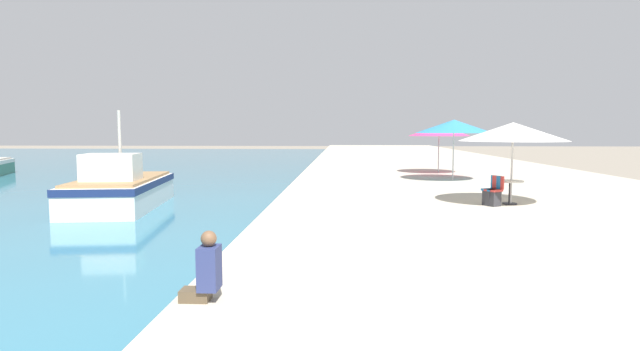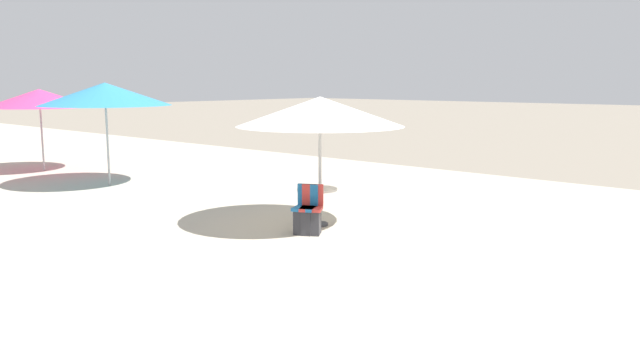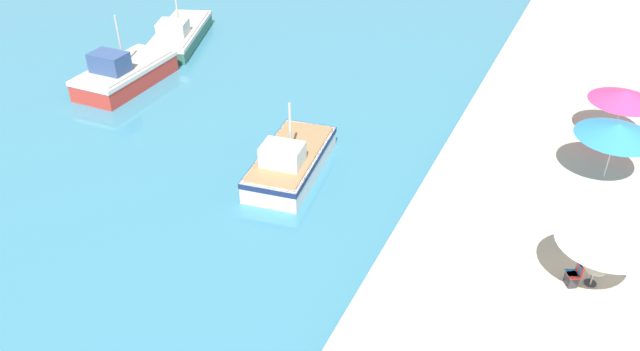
% 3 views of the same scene
% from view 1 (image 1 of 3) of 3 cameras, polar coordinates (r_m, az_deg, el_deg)
% --- Properties ---
extents(quay_promenade, '(16.00, 90.00, 0.68)m').
position_cam_1_polar(quay_promenade, '(36.60, 11.72, 0.90)').
color(quay_promenade, '#BCB29E').
rests_on(quay_promenade, ground_plane).
extents(fishing_boat_near, '(3.52, 6.53, 3.68)m').
position_cam_1_polar(fishing_boat_near, '(20.29, -21.83, -1.41)').
color(fishing_boat_near, white).
rests_on(fishing_boat_near, water_basin).
extents(cafe_umbrella_pink, '(3.25, 3.25, 2.53)m').
position_cam_1_polar(cafe_umbrella_pink, '(16.38, 21.19, 4.68)').
color(cafe_umbrella_pink, '#B7B7B7').
rests_on(cafe_umbrella_pink, quay_promenade).
extents(cafe_umbrella_white, '(3.50, 3.50, 2.79)m').
position_cam_1_polar(cafe_umbrella_white, '(23.68, 15.06, 5.44)').
color(cafe_umbrella_white, '#B7B7B7').
rests_on(cafe_umbrella_white, quay_promenade).
extents(cafe_umbrella_striped, '(3.28, 3.28, 2.59)m').
position_cam_1_polar(cafe_umbrella_striped, '(27.77, 13.45, 5.02)').
color(cafe_umbrella_striped, '#B7B7B7').
rests_on(cafe_umbrella_striped, quay_promenade).
extents(cafe_table, '(0.80, 0.80, 0.74)m').
position_cam_1_polar(cafe_table, '(16.54, 20.90, -1.25)').
color(cafe_table, '#333338').
rests_on(cafe_table, quay_promenade).
extents(cafe_chair_left, '(0.55, 0.54, 0.91)m').
position_cam_1_polar(cafe_chair_left, '(16.09, 18.96, -2.11)').
color(cafe_chair_left, '#2D2D33').
rests_on(cafe_chair_left, quay_promenade).
extents(cafe_chair_right, '(0.58, 0.57, 0.91)m').
position_cam_1_polar(cafe_chair_right, '(16.01, 19.26, -2.15)').
color(cafe_chair_right, '#2D2D33').
rests_on(cafe_chair_right, quay_promenade).
extents(person_at_quay, '(0.52, 0.36, 0.95)m').
position_cam_1_polar(person_at_quay, '(6.92, -12.87, -10.52)').
color(person_at_quay, brown).
rests_on(person_at_quay, quay_promenade).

